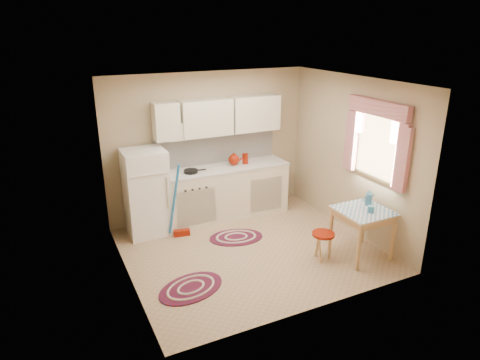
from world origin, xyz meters
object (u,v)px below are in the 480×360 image
object	(u,v)px
base_cabinets	(224,193)
stool	(323,246)
table	(361,233)
fridge	(146,193)

from	to	relation	value
base_cabinets	stool	size ratio (longest dim) A/B	5.36
base_cabinets	table	distance (m)	2.47
fridge	base_cabinets	distance (m)	1.40
base_cabinets	table	size ratio (longest dim) A/B	3.12
fridge	stool	size ratio (longest dim) A/B	3.33
table	base_cabinets	bearing A→B (deg)	119.90
stool	base_cabinets	bearing A→B (deg)	108.46
base_cabinets	table	xyz separation A→B (m)	(1.23, -2.14, -0.08)
fridge	table	world-z (taller)	fridge
base_cabinets	stool	bearing A→B (deg)	-71.54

